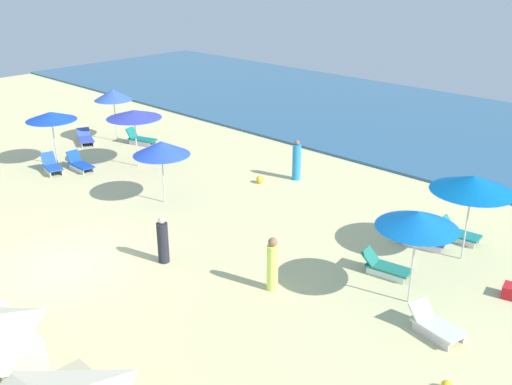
{
  "coord_description": "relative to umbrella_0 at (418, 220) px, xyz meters",
  "views": [
    {
      "loc": [
        14.78,
        -6.95,
        8.65
      ],
      "look_at": [
        1.73,
        6.75,
        0.89
      ],
      "focal_mm": 40.5,
      "sensor_mm": 36.0,
      "label": 1
    }
  ],
  "objects": [
    {
      "name": "cooler_box_1",
      "position": [
        1.86,
        2.15,
        -2.28
      ],
      "size": [
        0.43,
        0.54,
        0.35
      ],
      "primitive_type": "cube",
      "rotation": [
        0.0,
        0.0,
        1.77
      ],
      "color": "red",
      "rests_on": "ground_plane"
    },
    {
      "name": "lounge_chair_2_1",
      "position": [
        -15.72,
        -0.6,
        -2.19
      ],
      "size": [
        1.44,
        0.61,
        0.76
      ],
      "rotation": [
        0.0,
        0.0,
        1.55
      ],
      "color": "silver",
      "rests_on": "ground_plane"
    },
    {
      "name": "beachgoer_1",
      "position": [
        -6.55,
        -3.16,
        -1.77
      ],
      "size": [
        0.41,
        0.41,
        1.49
      ],
      "rotation": [
        0.0,
        0.0,
        6.05
      ],
      "color": "#252632",
      "rests_on": "ground_plane"
    },
    {
      "name": "beachgoer_2",
      "position": [
        -3.1,
        -2.05,
        -1.68
      ],
      "size": [
        0.44,
        0.44,
        1.61
      ],
      "rotation": [
        0.0,
        0.0,
        3.88
      ],
      "color": "#E1F569",
      "rests_on": "ground_plane"
    },
    {
      "name": "ocean",
      "position": [
        -8.59,
        16.49,
        -2.39
      ],
      "size": [
        60.0,
        15.99,
        0.12
      ],
      "primitive_type": "cube",
      "color": "#2E5D84",
      "rests_on": "ground_plane"
    },
    {
      "name": "lounge_chair_0_0",
      "position": [
        -1.26,
        0.83,
        -2.21
      ],
      "size": [
        1.51,
        0.8,
        0.65
      ],
      "rotation": [
        0.0,
        0.0,
        1.73
      ],
      "color": "silver",
      "rests_on": "ground_plane"
    },
    {
      "name": "lounge_chair_4_1",
      "position": [
        -16.86,
        3.44,
        -2.18
      ],
      "size": [
        1.6,
        1.0,
        0.79
      ],
      "rotation": [
        0.0,
        0.0,
        1.87
      ],
      "color": "silver",
      "rests_on": "ground_plane"
    },
    {
      "name": "lounge_chair_3_0",
      "position": [
        -1.42,
        3.2,
        -2.18
      ],
      "size": [
        1.64,
        1.0,
        0.68
      ],
      "rotation": [
        0.0,
        0.0,
        1.81
      ],
      "color": "silver",
      "rests_on": "ground_plane"
    },
    {
      "name": "lounge_chair_0_1",
      "position": [
        1.2,
        -0.84,
        -2.18
      ],
      "size": [
        1.47,
        0.92,
        0.67
      ],
      "rotation": [
        0.0,
        0.0,
        1.37
      ],
      "color": "silver",
      "rests_on": "ground_plane"
    },
    {
      "name": "lounge_chair_3_1",
      "position": [
        -0.69,
        4.37,
        -2.19
      ],
      "size": [
        1.33,
        0.7,
        0.7
      ],
      "rotation": [
        0.0,
        0.0,
        1.65
      ],
      "color": "silver",
      "rests_on": "ground_plane"
    },
    {
      "name": "umbrella_2",
      "position": [
        -17.0,
        -0.98,
        -0.2
      ],
      "size": [
        2.17,
        2.17,
        2.44
      ],
      "color": "silver",
      "rests_on": "ground_plane"
    },
    {
      "name": "umbrella_0",
      "position": [
        0.0,
        0.0,
        0.0
      ],
      "size": [
        2.14,
        2.14,
        2.68
      ],
      "color": "silver",
      "rests_on": "ground_plane"
    },
    {
      "name": "umbrella_4",
      "position": [
        -18.19,
        2.95,
        -0.1
      ],
      "size": [
        1.86,
        1.86,
        2.63
      ],
      "color": "silver",
      "rests_on": "ground_plane"
    },
    {
      "name": "lounge_chair_4_0",
      "position": [
        -18.99,
        1.64,
        -2.2
      ],
      "size": [
        1.63,
        1.17,
        0.64
      ],
      "rotation": [
        0.0,
        0.0,
        1.18
      ],
      "color": "silver",
      "rests_on": "ground_plane"
    },
    {
      "name": "umbrella_5",
      "position": [
        -14.31,
        1.43,
        -0.09
      ],
      "size": [
        2.38,
        2.38,
        2.55
      ],
      "color": "silver",
      "rests_on": "ground_plane"
    },
    {
      "name": "umbrella_1",
      "position": [
        -10.21,
        -0.27,
        -0.31
      ],
      "size": [
        2.11,
        2.11,
        2.41
      ],
      "color": "silver",
      "rests_on": "ground_plane"
    },
    {
      "name": "lounge_chair_2_0",
      "position": [
        -16.27,
        -1.62,
        -2.16
      ],
      "size": [
        1.36,
        0.82,
        0.79
      ],
      "rotation": [
        0.0,
        0.0,
        1.37
      ],
      "color": "silver",
      "rests_on": "ground_plane"
    },
    {
      "name": "beach_ball_0",
      "position": [
        -8.95,
        3.67,
        -2.3
      ],
      "size": [
        0.32,
        0.32,
        0.32
      ],
      "primitive_type": "sphere",
      "color": "yellow",
      "rests_on": "ground_plane"
    },
    {
      "name": "umbrella_3",
      "position": [
        -0.04,
        3.28,
        0.04
      ],
      "size": [
        2.44,
        2.44,
        2.74
      ],
      "color": "silver",
      "rests_on": "ground_plane"
    },
    {
      "name": "beachgoer_0",
      "position": [
        -8.15,
        5.03,
        -1.67
      ],
      "size": [
        0.39,
        0.39,
        1.7
      ],
      "rotation": [
        0.0,
        0.0,
        1.47
      ],
      "color": "#2A8BD8",
      "rests_on": "ground_plane"
    },
    {
      "name": "ground_plane",
      "position": [
        -8.59,
        -5.51,
        -2.45
      ],
      "size": [
        60.0,
        60.0,
        0.0
      ],
      "primitive_type": "plane",
      "color": "beige"
    }
  ]
}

